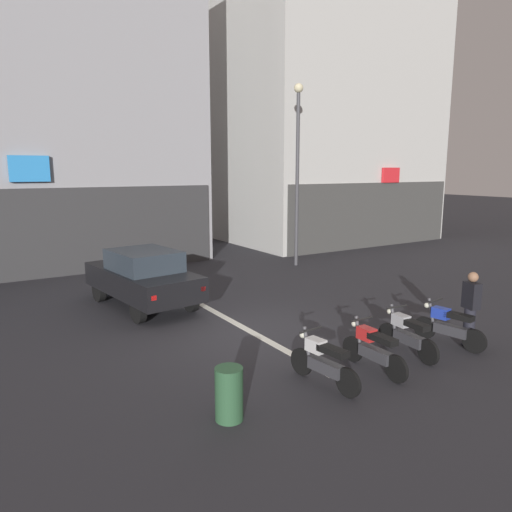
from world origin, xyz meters
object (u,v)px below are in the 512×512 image
object	(u,v)px
street_lamp	(298,158)
motorcycle_white_row_leftmost	(323,361)
motorcycle_red_row_left_mid	(373,349)
motorcycle_silver_row_centre	(407,334)
car_black_crossing_near	(143,276)
trash_bin	(229,394)
person_by_motorcycles	(471,309)
motorcycle_blue_row_right_mid	(448,325)

from	to	relation	value
street_lamp	motorcycle_white_row_leftmost	world-z (taller)	street_lamp
motorcycle_red_row_left_mid	motorcycle_silver_row_centre	world-z (taller)	same
car_black_crossing_near	trash_bin	distance (m)	6.79
street_lamp	person_by_motorcycles	xyz separation A→B (m)	(-2.19, -9.25, -3.43)
motorcycle_red_row_left_mid	street_lamp	bearing A→B (deg)	61.40
street_lamp	motorcycle_blue_row_right_mid	xyz separation A→B (m)	(-2.54, -8.99, -3.83)
motorcycle_silver_row_centre	trash_bin	size ratio (longest dim) A/B	1.96
car_black_crossing_near	motorcycle_red_row_left_mid	world-z (taller)	car_black_crossing_near
motorcycle_silver_row_centre	trash_bin	bearing A→B (deg)	-175.71
car_black_crossing_near	street_lamp	bearing A→B (deg)	18.97
motorcycle_white_row_leftmost	person_by_motorcycles	xyz separation A→B (m)	(3.98, -0.20, 0.40)
car_black_crossing_near	person_by_motorcycles	xyz separation A→B (m)	(5.05, -6.76, -0.03)
car_black_crossing_near	motorcycle_silver_row_centre	size ratio (longest dim) A/B	2.57
motorcycle_white_row_leftmost	motorcycle_red_row_left_mid	distance (m)	1.21
motorcycle_red_row_left_mid	person_by_motorcycles	distance (m)	2.80
motorcycle_white_row_leftmost	motorcycle_silver_row_centre	world-z (taller)	same
motorcycle_red_row_left_mid	motorcycle_blue_row_right_mid	distance (m)	2.41
trash_bin	motorcycle_white_row_leftmost	bearing A→B (deg)	4.34
motorcycle_white_row_leftmost	person_by_motorcycles	distance (m)	4.00
motorcycle_red_row_left_mid	motorcycle_silver_row_centre	size ratio (longest dim) A/B	1.00
motorcycle_red_row_left_mid	trash_bin	xyz separation A→B (m)	(-3.22, -0.11, -0.03)
car_black_crossing_near	motorcycle_red_row_left_mid	xyz separation A→B (m)	(2.28, -6.60, -0.43)
street_lamp	motorcycle_silver_row_centre	bearing A→B (deg)	-112.90
motorcycle_blue_row_right_mid	trash_bin	bearing A→B (deg)	-177.81
motorcycle_red_row_left_mid	motorcycle_silver_row_centre	xyz separation A→B (m)	(1.21, 0.22, 0.00)
motorcycle_white_row_leftmost	motorcycle_blue_row_right_mid	size ratio (longest dim) A/B	1.00
trash_bin	motorcycle_blue_row_right_mid	bearing A→B (deg)	2.19
street_lamp	motorcycle_red_row_left_mid	world-z (taller)	street_lamp
motorcycle_red_row_left_mid	person_by_motorcycles	size ratio (longest dim) A/B	1.00
person_by_motorcycles	trash_bin	size ratio (longest dim) A/B	1.96
street_lamp	motorcycle_silver_row_centre	xyz separation A→B (m)	(-3.75, -8.87, -3.83)
street_lamp	person_by_motorcycles	distance (m)	10.10
motorcycle_red_row_left_mid	motorcycle_silver_row_centre	distance (m)	1.23
motorcycle_white_row_leftmost	motorcycle_silver_row_centre	distance (m)	2.42
street_lamp	motorcycle_white_row_leftmost	bearing A→B (deg)	-124.25
person_by_motorcycles	trash_bin	world-z (taller)	person_by_motorcycles
motorcycle_blue_row_right_mid	person_by_motorcycles	world-z (taller)	person_by_motorcycles
motorcycle_silver_row_centre	motorcycle_blue_row_right_mid	distance (m)	1.21
motorcycle_blue_row_right_mid	person_by_motorcycles	distance (m)	0.60
street_lamp	motorcycle_blue_row_right_mid	size ratio (longest dim) A/B	4.27
motorcycle_white_row_leftmost	car_black_crossing_near	bearing A→B (deg)	99.31
motorcycle_red_row_left_mid	trash_bin	size ratio (longest dim) A/B	1.97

